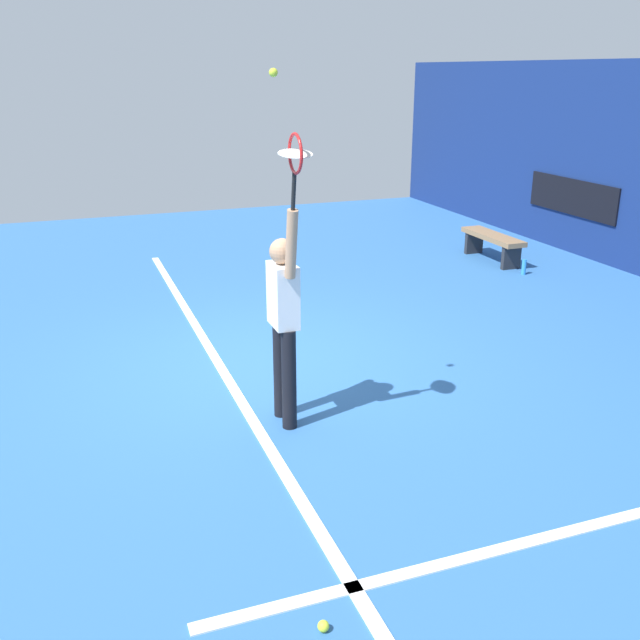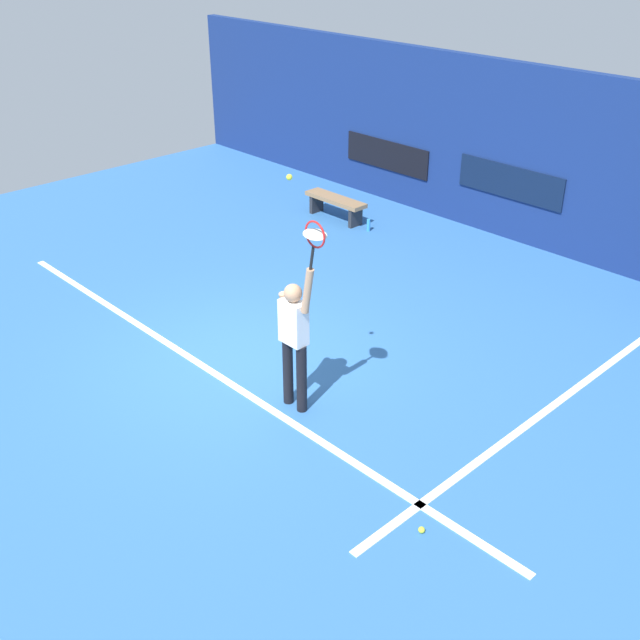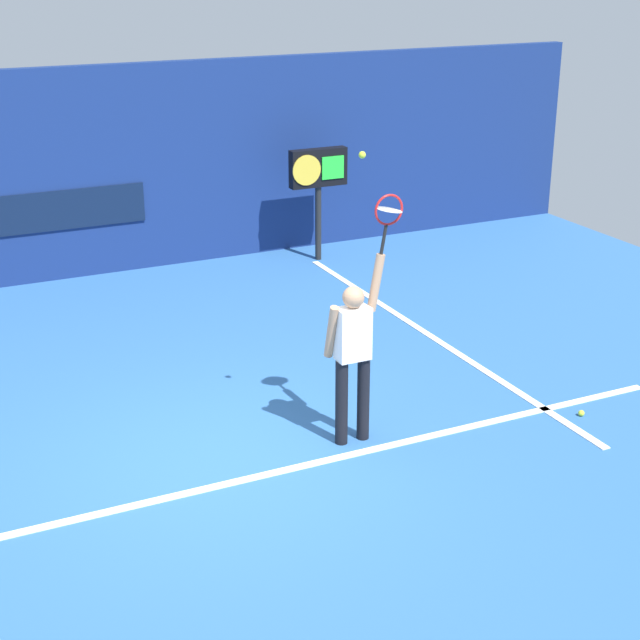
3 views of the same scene
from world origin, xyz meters
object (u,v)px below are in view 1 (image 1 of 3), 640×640
(tennis_player, at_px, (284,316))
(tennis_racket, at_px, (295,158))
(water_bottle, at_px, (524,267))
(tennis_ball, at_px, (273,72))
(court_bench, at_px, (492,241))
(spare_ball, at_px, (323,626))

(tennis_player, relative_size, tennis_racket, 3.19)
(tennis_player, distance_m, water_bottle, 6.07)
(tennis_ball, distance_m, water_bottle, 6.72)
(tennis_player, height_order, court_bench, tennis_player)
(tennis_racket, distance_m, court_bench, 7.10)
(tennis_ball, xyz_separation_m, spare_ball, (2.48, -0.52, -2.96))
(court_bench, bearing_deg, spare_ball, -39.24)
(tennis_ball, bearing_deg, water_bottle, 124.15)
(water_bottle, bearing_deg, spare_ball, -43.27)
(tennis_ball, distance_m, spare_ball, 3.90)
(tennis_player, xyz_separation_m, water_bottle, (-3.37, 4.97, -0.89))
(tennis_racket, bearing_deg, court_bench, 133.02)
(tennis_racket, relative_size, tennis_ball, 9.16)
(tennis_racket, height_order, tennis_ball, tennis_ball)
(tennis_ball, distance_m, court_bench, 7.14)
(court_bench, distance_m, spare_ball, 8.78)
(water_bottle, xyz_separation_m, spare_ball, (5.89, -5.55, -0.09))
(court_bench, bearing_deg, water_bottle, 0.00)
(tennis_racket, xyz_separation_m, court_bench, (-4.64, 4.97, -2.05))
(tennis_player, bearing_deg, tennis_racket, -0.67)
(water_bottle, height_order, spare_ball, water_bottle)
(court_bench, xyz_separation_m, water_bottle, (0.90, 0.00, -0.22))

